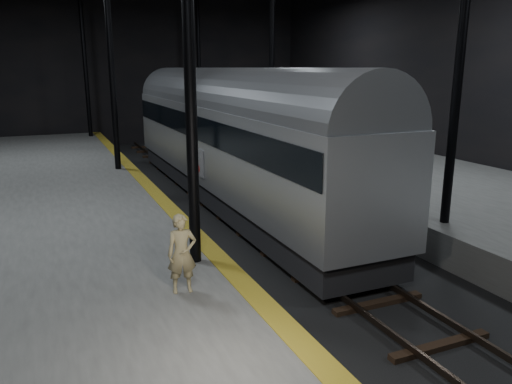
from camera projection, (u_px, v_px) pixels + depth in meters
ground at (270, 231)px, 17.01m from camera, size 44.00×44.00×0.00m
platform_left at (28, 248)px, 13.99m from camera, size 9.00×43.80×1.00m
platform_right at (441, 195)px, 19.79m from camera, size 9.00×43.80×1.00m
tactile_strip at (175, 213)px, 15.51m from camera, size 0.50×43.80×0.01m
track at (270, 229)px, 16.99m from camera, size 2.40×43.00×0.24m
train at (228, 131)px, 19.89m from camera, size 2.96×19.79×5.29m
woman at (182, 254)px, 9.93m from camera, size 0.63×0.45×1.62m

